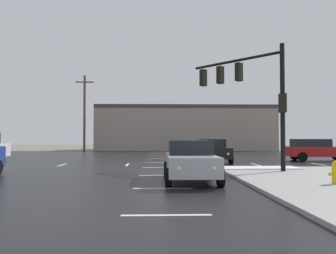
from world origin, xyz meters
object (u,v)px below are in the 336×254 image
Objects in this scene: utility_pole_distant at (84,112)px; traffic_signal_mast at (250,87)px; fire_hydrant at (336,172)px; sedan_red at (317,149)px; sedan_black at (212,150)px; sedan_silver at (190,160)px.

traffic_signal_mast is at bearing -61.76° from utility_pole_distant.
fire_hydrant is 0.17× the size of sedan_red.
sedan_black is at bearing 100.90° from fire_hydrant.
sedan_silver is 0.49× the size of utility_pole_distant.
sedan_black is 10.32m from sedan_silver.
sedan_red is 0.50× the size of utility_pole_distant.
sedan_black and sedan_red have the same top height.
fire_hydrant is 0.17× the size of sedan_silver.
traffic_signal_mast is at bearing 8.07° from sedan_black.
sedan_silver and sedan_red have the same top height.
sedan_red is at bearing 67.18° from fire_hydrant.
sedan_black is 0.49× the size of utility_pole_distant.
sedan_red reaches higher than fire_hydrant.
sedan_black is (-0.94, 6.15, -3.46)m from traffic_signal_mast.
sedan_black and sedan_silver have the same top height.
traffic_signal_mast reaches higher than sedan_red.
utility_pole_distant reaches higher than fire_hydrant.
sedan_silver reaches higher than fire_hydrant.
sedan_red is 27.33m from utility_pole_distant.
sedan_black is at bearing -167.29° from sedan_red.
traffic_signal_mast reaches higher than sedan_black.
sedan_black is 0.98× the size of sedan_red.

